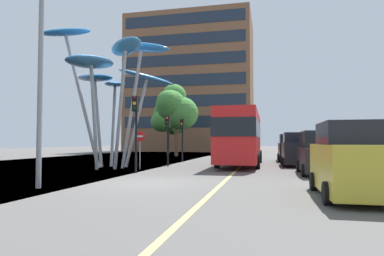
{
  "coord_description": "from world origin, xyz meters",
  "views": [
    {
      "loc": [
        4.55,
        -12.43,
        1.61
      ],
      "look_at": [
        -0.16,
        8.49,
        2.5
      ],
      "focal_mm": 31.28,
      "sensor_mm": 36.0,
      "label": 1
    }
  ],
  "objects_px": {
    "traffic_light_kerb_far": "(167,130)",
    "car_parked_mid": "(320,154)",
    "leaf_sculpture": "(113,70)",
    "car_side_street": "(290,149)",
    "red_bus": "(241,135)",
    "traffic_light_kerb_near": "(136,117)",
    "car_parked_far": "(297,150)",
    "no_entry_sign": "(140,144)",
    "traffic_light_island_mid": "(182,131)",
    "street_lamp": "(49,37)",
    "car_parked_near": "(352,162)"
  },
  "relations": [
    {
      "from": "traffic_light_kerb_far",
      "to": "car_parked_mid",
      "type": "height_order",
      "value": "traffic_light_kerb_far"
    },
    {
      "from": "leaf_sculpture",
      "to": "car_side_street",
      "type": "bearing_deg",
      "value": 41.24
    },
    {
      "from": "red_bus",
      "to": "traffic_light_kerb_near",
      "type": "relative_size",
      "value": 2.69
    },
    {
      "from": "car_parked_far",
      "to": "no_entry_sign",
      "type": "xyz_separation_m",
      "value": [
        -9.25,
        -4.83,
        0.44
      ]
    },
    {
      "from": "leaf_sculpture",
      "to": "traffic_light_island_mid",
      "type": "xyz_separation_m",
      "value": [
        2.74,
        6.83,
        -3.59
      ]
    },
    {
      "from": "red_bus",
      "to": "street_lamp",
      "type": "bearing_deg",
      "value": -113.51
    },
    {
      "from": "red_bus",
      "to": "no_entry_sign",
      "type": "distance_m",
      "value": 7.31
    },
    {
      "from": "traffic_light_island_mid",
      "to": "street_lamp",
      "type": "bearing_deg",
      "value": -92.86
    },
    {
      "from": "traffic_light_kerb_far",
      "to": "car_parked_near",
      "type": "height_order",
      "value": "traffic_light_kerb_far"
    },
    {
      "from": "red_bus",
      "to": "no_entry_sign",
      "type": "xyz_separation_m",
      "value": [
        -5.54,
        -4.72,
        -0.59
      ]
    },
    {
      "from": "traffic_light_island_mid",
      "to": "car_parked_near",
      "type": "distance_m",
      "value": 18.04
    },
    {
      "from": "car_parked_near",
      "to": "no_entry_sign",
      "type": "bearing_deg",
      "value": 140.15
    },
    {
      "from": "traffic_light_island_mid",
      "to": "no_entry_sign",
      "type": "bearing_deg",
      "value": -95.03
    },
    {
      "from": "traffic_light_kerb_near",
      "to": "no_entry_sign",
      "type": "relative_size",
      "value": 1.78
    },
    {
      "from": "leaf_sculpture",
      "to": "red_bus",
      "type": "bearing_deg",
      "value": 28.32
    },
    {
      "from": "leaf_sculpture",
      "to": "traffic_light_kerb_near",
      "type": "xyz_separation_m",
      "value": [
        2.75,
        -2.91,
        -3.23
      ]
    },
    {
      "from": "no_entry_sign",
      "to": "leaf_sculpture",
      "type": "bearing_deg",
      "value": 163.65
    },
    {
      "from": "traffic_light_kerb_far",
      "to": "leaf_sculpture",
      "type": "bearing_deg",
      "value": -146.41
    },
    {
      "from": "car_parked_mid",
      "to": "car_parked_far",
      "type": "xyz_separation_m",
      "value": [
        -0.61,
        5.86,
        0.06
      ]
    },
    {
      "from": "traffic_light_island_mid",
      "to": "traffic_light_kerb_far",
      "type": "bearing_deg",
      "value": -87.04
    },
    {
      "from": "leaf_sculpture",
      "to": "car_parked_mid",
      "type": "xyz_separation_m",
      "value": [
        11.95,
        -1.64,
        -5.11
      ]
    },
    {
      "from": "red_bus",
      "to": "traffic_light_island_mid",
      "type": "relative_size",
      "value": 3.11
    },
    {
      "from": "leaf_sculpture",
      "to": "car_parked_near",
      "type": "xyz_separation_m",
      "value": [
        11.79,
        -8.71,
        -5.07
      ]
    },
    {
      "from": "traffic_light_kerb_far",
      "to": "car_side_street",
      "type": "xyz_separation_m",
      "value": [
        8.3,
        7.91,
        -1.34
      ]
    },
    {
      "from": "traffic_light_kerb_far",
      "to": "traffic_light_island_mid",
      "type": "height_order",
      "value": "traffic_light_island_mid"
    },
    {
      "from": "traffic_light_kerb_near",
      "to": "car_parked_far",
      "type": "bearing_deg",
      "value": 39.67
    },
    {
      "from": "traffic_light_kerb_near",
      "to": "street_lamp",
      "type": "height_order",
      "value": "street_lamp"
    },
    {
      "from": "car_parked_far",
      "to": "leaf_sculpture",
      "type": "bearing_deg",
      "value": -159.58
    },
    {
      "from": "traffic_light_kerb_far",
      "to": "car_parked_far",
      "type": "xyz_separation_m",
      "value": [
        8.35,
        2.24,
        -1.33
      ]
    },
    {
      "from": "traffic_light_kerb_far",
      "to": "car_parked_near",
      "type": "bearing_deg",
      "value": -50.57
    },
    {
      "from": "traffic_light_kerb_near",
      "to": "car_parked_near",
      "type": "bearing_deg",
      "value": -32.69
    },
    {
      "from": "car_parked_mid",
      "to": "car_parked_far",
      "type": "relative_size",
      "value": 1.0
    },
    {
      "from": "car_parked_near",
      "to": "car_parked_mid",
      "type": "relative_size",
      "value": 1.0
    },
    {
      "from": "red_bus",
      "to": "car_parked_far",
      "type": "height_order",
      "value": "red_bus"
    },
    {
      "from": "traffic_light_kerb_far",
      "to": "car_parked_far",
      "type": "relative_size",
      "value": 0.78
    },
    {
      "from": "traffic_light_island_mid",
      "to": "car_parked_near",
      "type": "xyz_separation_m",
      "value": [
        9.04,
        -15.54,
        -1.48
      ]
    },
    {
      "from": "red_bus",
      "to": "car_parked_far",
      "type": "relative_size",
      "value": 2.55
    },
    {
      "from": "car_parked_mid",
      "to": "street_lamp",
      "type": "bearing_deg",
      "value": -143.86
    },
    {
      "from": "leaf_sculpture",
      "to": "car_parked_far",
      "type": "xyz_separation_m",
      "value": [
        11.34,
        4.22,
        -5.05
      ]
    },
    {
      "from": "red_bus",
      "to": "car_side_street",
      "type": "distance_m",
      "value": 6.92
    },
    {
      "from": "red_bus",
      "to": "street_lamp",
      "type": "distance_m",
      "value": 14.59
    },
    {
      "from": "car_parked_near",
      "to": "car_parked_far",
      "type": "relative_size",
      "value": 1.0
    },
    {
      "from": "red_bus",
      "to": "car_parked_near",
      "type": "xyz_separation_m",
      "value": [
        4.16,
        -12.82,
        -1.05
      ]
    },
    {
      "from": "traffic_light_kerb_near",
      "to": "traffic_light_kerb_far",
      "type": "distance_m",
      "value": 4.92
    },
    {
      "from": "traffic_light_kerb_far",
      "to": "car_parked_far",
      "type": "height_order",
      "value": "traffic_light_kerb_far"
    },
    {
      "from": "traffic_light_kerb_far",
      "to": "car_parked_far",
      "type": "distance_m",
      "value": 8.74
    },
    {
      "from": "car_side_street",
      "to": "leaf_sculpture",
      "type": "bearing_deg",
      "value": -138.76
    },
    {
      "from": "car_parked_near",
      "to": "car_parked_mid",
      "type": "height_order",
      "value": "car_parked_near"
    },
    {
      "from": "red_bus",
      "to": "leaf_sculpture",
      "type": "height_order",
      "value": "leaf_sculpture"
    },
    {
      "from": "leaf_sculpture",
      "to": "car_parked_far",
      "type": "height_order",
      "value": "leaf_sculpture"
    }
  ]
}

